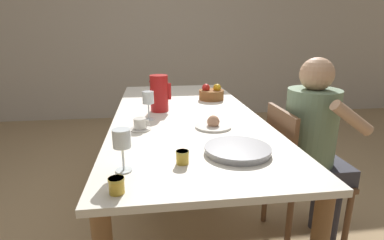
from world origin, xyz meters
TOP-DOWN VIEW (x-y plane):
  - ground_plane at (0.00, 0.00)m, footprint 20.00×20.00m
  - wall_back at (0.00, 2.77)m, footprint 10.00×0.06m
  - dining_table at (0.00, 0.00)m, footprint 0.93×2.17m
  - chair_person_side at (0.66, -0.34)m, footprint 0.42×0.42m
  - person_seated at (0.74, -0.35)m, footprint 0.39×0.41m
  - red_pitcher at (-0.17, 0.09)m, footprint 0.15×0.12m
  - wine_glass_water at (-0.24, -0.11)m, footprint 0.07×0.07m
  - wine_glass_juice at (-0.34, -0.82)m, footprint 0.07×0.07m
  - teacup_near_person at (-0.29, -0.31)m, footprint 0.12×0.12m
  - teacup_across at (-0.15, 0.38)m, footprint 0.12×0.12m
  - serving_tray at (0.16, -0.71)m, footprint 0.30×0.30m
  - bread_plate at (0.12, -0.32)m, footprint 0.21×0.21m
  - jam_jar_amber at (-0.35, -0.99)m, footprint 0.06×0.06m
  - jam_jar_red at (-0.10, -0.79)m, footprint 0.06×0.06m
  - fruit_bowl at (0.26, 0.40)m, footprint 0.20×0.20m

SIDE VIEW (x-z plane):
  - ground_plane at x=0.00m, z-range 0.00..0.00m
  - chair_person_side at x=0.66m, z-range 0.03..0.90m
  - dining_table at x=0.00m, z-range 0.30..1.08m
  - person_seated at x=0.74m, z-range 0.11..1.28m
  - serving_tray at x=0.16m, z-range 0.78..0.81m
  - bread_plate at x=0.12m, z-range 0.76..0.83m
  - teacup_near_person at x=-0.29m, z-range 0.77..0.84m
  - teacup_across at x=-0.15m, z-range 0.77..0.84m
  - jam_jar_amber at x=-0.35m, z-range 0.78..0.84m
  - jam_jar_red at x=-0.10m, z-range 0.78..0.84m
  - fruit_bowl at x=0.26m, z-range 0.76..0.89m
  - wine_glass_juice at x=-0.34m, z-range 0.82..0.99m
  - red_pitcher at x=-0.17m, z-range 0.78..1.03m
  - wine_glass_water at x=-0.24m, z-range 0.82..1.00m
  - wall_back at x=0.00m, z-range 0.00..2.60m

